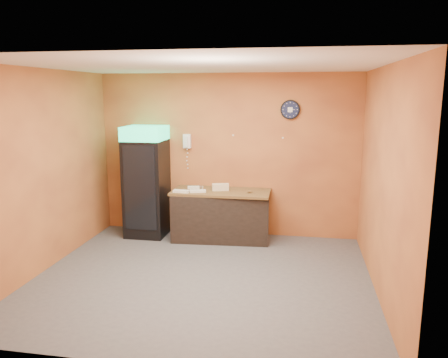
# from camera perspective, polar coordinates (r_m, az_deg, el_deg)

# --- Properties ---
(floor) EXTENTS (4.50, 4.50, 0.00)m
(floor) POSITION_cam_1_polar(r_m,az_deg,el_deg) (6.08, -2.83, -12.75)
(floor) COLOR #47474C
(floor) RESTS_ON ground
(back_wall) EXTENTS (4.50, 0.02, 2.80)m
(back_wall) POSITION_cam_1_polar(r_m,az_deg,el_deg) (7.59, 0.45, 3.12)
(back_wall) COLOR #CC7939
(back_wall) RESTS_ON floor
(left_wall) EXTENTS (0.02, 4.00, 2.80)m
(left_wall) POSITION_cam_1_polar(r_m,az_deg,el_deg) (6.54, -22.55, 0.95)
(left_wall) COLOR #CC7939
(left_wall) RESTS_ON floor
(right_wall) EXTENTS (0.02, 4.00, 2.80)m
(right_wall) POSITION_cam_1_polar(r_m,az_deg,el_deg) (5.60, 20.06, -0.46)
(right_wall) COLOR #CC7939
(right_wall) RESTS_ON floor
(ceiling) EXTENTS (4.50, 4.00, 0.02)m
(ceiling) POSITION_cam_1_polar(r_m,az_deg,el_deg) (5.57, -3.12, 14.61)
(ceiling) COLOR white
(ceiling) RESTS_ON back_wall
(beverage_cooler) EXTENTS (0.67, 0.69, 1.91)m
(beverage_cooler) POSITION_cam_1_polar(r_m,az_deg,el_deg) (7.65, -10.18, -0.54)
(beverage_cooler) COLOR black
(beverage_cooler) RESTS_ON floor
(prep_counter) EXTENTS (1.66, 0.83, 0.81)m
(prep_counter) POSITION_cam_1_polar(r_m,az_deg,el_deg) (7.47, -0.37, -4.85)
(prep_counter) COLOR black
(prep_counter) RESTS_ON floor
(wall_clock) EXTENTS (0.32, 0.06, 0.32)m
(wall_clock) POSITION_cam_1_polar(r_m,az_deg,el_deg) (7.39, 8.64, 8.95)
(wall_clock) COLOR black
(wall_clock) RESTS_ON back_wall
(wall_phone) EXTENTS (0.13, 0.11, 0.24)m
(wall_phone) POSITION_cam_1_polar(r_m,az_deg,el_deg) (7.66, -4.85, 4.94)
(wall_phone) COLOR white
(wall_phone) RESTS_ON back_wall
(butcher_paper) EXTENTS (1.65, 0.76, 0.04)m
(butcher_paper) POSITION_cam_1_polar(r_m,az_deg,el_deg) (7.36, -0.37, -1.68)
(butcher_paper) COLOR brown
(butcher_paper) RESTS_ON prep_counter
(sub_roll_stack) EXTENTS (0.30, 0.17, 0.12)m
(sub_roll_stack) POSITION_cam_1_polar(r_m,az_deg,el_deg) (7.35, -0.47, -1.07)
(sub_roll_stack) COLOR beige
(sub_roll_stack) RESTS_ON butcher_paper
(wrapped_sandwich_left) EXTENTS (0.27, 0.13, 0.04)m
(wrapped_sandwich_left) POSITION_cam_1_polar(r_m,az_deg,el_deg) (7.26, -5.59, -1.60)
(wrapped_sandwich_left) COLOR white
(wrapped_sandwich_left) RESTS_ON butcher_paper
(wrapped_sandwich_mid) EXTENTS (0.28, 0.17, 0.04)m
(wrapped_sandwich_mid) POSITION_cam_1_polar(r_m,az_deg,el_deg) (7.25, -3.43, -1.59)
(wrapped_sandwich_mid) COLOR white
(wrapped_sandwich_mid) RESTS_ON butcher_paper
(wrapped_sandwich_right) EXTENTS (0.28, 0.16, 0.04)m
(wrapped_sandwich_right) POSITION_cam_1_polar(r_m,az_deg,el_deg) (7.53, -3.76, -1.11)
(wrapped_sandwich_right) COLOR white
(wrapped_sandwich_right) RESTS_ON butcher_paper
(kitchen_tool) EXTENTS (0.06, 0.06, 0.06)m
(kitchen_tool) POSITION_cam_1_polar(r_m,az_deg,el_deg) (7.49, -3.04, -1.07)
(kitchen_tool) COLOR silver
(kitchen_tool) RESTS_ON butcher_paper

